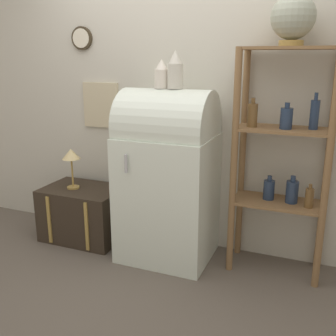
# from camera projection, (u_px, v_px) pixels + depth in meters

# --- Properties ---
(ground_plane) EXTENTS (12.00, 12.00, 0.00)m
(ground_plane) POSITION_uv_depth(u_px,v_px,m) (156.00, 268.00, 3.12)
(ground_plane) COLOR #60564C
(wall_back) EXTENTS (7.00, 0.09, 2.70)m
(wall_back) POSITION_uv_depth(u_px,v_px,m) (182.00, 90.00, 3.27)
(wall_back) COLOR beige
(wall_back) RESTS_ON ground_plane
(refrigerator) EXTENTS (0.72, 0.64, 1.39)m
(refrigerator) POSITION_uv_depth(u_px,v_px,m) (168.00, 174.00, 3.15)
(refrigerator) COLOR silver
(refrigerator) RESTS_ON ground_plane
(suitcase_trunk) EXTENTS (0.70, 0.50, 0.48)m
(suitcase_trunk) POSITION_uv_depth(u_px,v_px,m) (84.00, 213.00, 3.59)
(suitcase_trunk) COLOR #33281E
(suitcase_trunk) RESTS_ON ground_plane
(shelf_unit) EXTENTS (0.69, 0.35, 1.68)m
(shelf_unit) POSITION_uv_depth(u_px,v_px,m) (283.00, 151.00, 2.86)
(shelf_unit) COLOR olive
(shelf_unit) RESTS_ON ground_plane
(globe) EXTENTS (0.30, 0.30, 0.34)m
(globe) POSITION_uv_depth(u_px,v_px,m) (293.00, 18.00, 2.61)
(globe) COLOR #AD8942
(globe) RESTS_ON shelf_unit
(vase_left) EXTENTS (0.11, 0.11, 0.22)m
(vase_left) POSITION_uv_depth(u_px,v_px,m) (162.00, 75.00, 2.96)
(vase_left) COLOR silver
(vase_left) RESTS_ON refrigerator
(vase_center) EXTENTS (0.12, 0.12, 0.28)m
(vase_center) POSITION_uv_depth(u_px,v_px,m) (175.00, 71.00, 2.91)
(vase_center) COLOR beige
(vase_center) RESTS_ON refrigerator
(desk_lamp) EXTENTS (0.16, 0.16, 0.36)m
(desk_lamp) POSITION_uv_depth(u_px,v_px,m) (71.00, 157.00, 3.45)
(desk_lamp) COLOR #AD8942
(desk_lamp) RESTS_ON suitcase_trunk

